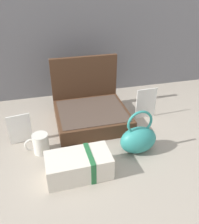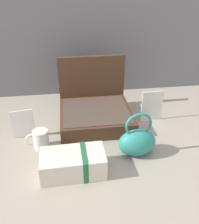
{
  "view_description": "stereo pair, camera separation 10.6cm",
  "coord_description": "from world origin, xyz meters",
  "px_view_note": "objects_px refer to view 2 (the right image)",
  "views": [
    {
      "loc": [
        -0.23,
        -0.91,
        0.71
      ],
      "look_at": [
        0.01,
        -0.02,
        0.17
      ],
      "focal_mm": 38.77,
      "sensor_mm": 36.0,
      "label": 1
    },
    {
      "loc": [
        -0.12,
        -0.93,
        0.71
      ],
      "look_at": [
        0.01,
        -0.02,
        0.17
      ],
      "focal_mm": 38.77,
      "sensor_mm": 36.0,
      "label": 2
    }
  ],
  "objects_px": {
    "cream_toiletry_bag": "(74,163)",
    "info_card_left": "(152,106)",
    "open_suitcase": "(95,109)",
    "poster_card_right": "(23,124)",
    "teal_pouch_handbag": "(137,142)",
    "coffee_mug": "(40,139)"
  },
  "relations": [
    {
      "from": "open_suitcase",
      "to": "info_card_left",
      "type": "height_order",
      "value": "open_suitcase"
    },
    {
      "from": "cream_toiletry_bag",
      "to": "poster_card_right",
      "type": "distance_m",
      "value": 0.36
    },
    {
      "from": "open_suitcase",
      "to": "cream_toiletry_bag",
      "type": "distance_m",
      "value": 0.42
    },
    {
      "from": "info_card_left",
      "to": "poster_card_right",
      "type": "distance_m",
      "value": 0.67
    },
    {
      "from": "cream_toiletry_bag",
      "to": "open_suitcase",
      "type": "bearing_deg",
      "value": 71.46
    },
    {
      "from": "teal_pouch_handbag",
      "to": "coffee_mug",
      "type": "distance_m",
      "value": 0.44
    },
    {
      "from": "cream_toiletry_bag",
      "to": "coffee_mug",
      "type": "xyz_separation_m",
      "value": [
        -0.14,
        0.18,
        -0.0
      ]
    },
    {
      "from": "open_suitcase",
      "to": "info_card_left",
      "type": "bearing_deg",
      "value": -9.59
    },
    {
      "from": "teal_pouch_handbag",
      "to": "info_card_left",
      "type": "distance_m",
      "value": 0.31
    },
    {
      "from": "coffee_mug",
      "to": "cream_toiletry_bag",
      "type": "bearing_deg",
      "value": -51.47
    },
    {
      "from": "open_suitcase",
      "to": "info_card_left",
      "type": "distance_m",
      "value": 0.31
    },
    {
      "from": "poster_card_right",
      "to": "info_card_left",
      "type": "bearing_deg",
      "value": -3.76
    },
    {
      "from": "open_suitcase",
      "to": "cream_toiletry_bag",
      "type": "height_order",
      "value": "open_suitcase"
    },
    {
      "from": "open_suitcase",
      "to": "info_card_left",
      "type": "xyz_separation_m",
      "value": [
        0.3,
        -0.05,
        0.02
      ]
    },
    {
      "from": "teal_pouch_handbag",
      "to": "info_card_left",
      "type": "xyz_separation_m",
      "value": [
        0.15,
        0.27,
        0.02
      ]
    },
    {
      "from": "cream_toiletry_bag",
      "to": "coffee_mug",
      "type": "height_order",
      "value": "cream_toiletry_bag"
    },
    {
      "from": "cream_toiletry_bag",
      "to": "info_card_left",
      "type": "relative_size",
      "value": 1.49
    },
    {
      "from": "open_suitcase",
      "to": "cream_toiletry_bag",
      "type": "relative_size",
      "value": 1.44
    },
    {
      "from": "cream_toiletry_bag",
      "to": "info_card_left",
      "type": "xyz_separation_m",
      "value": [
        0.43,
        0.34,
        0.04
      ]
    },
    {
      "from": "open_suitcase",
      "to": "teal_pouch_handbag",
      "type": "relative_size",
      "value": 1.75
    },
    {
      "from": "teal_pouch_handbag",
      "to": "info_card_left",
      "type": "relative_size",
      "value": 1.23
    },
    {
      "from": "teal_pouch_handbag",
      "to": "cream_toiletry_bag",
      "type": "distance_m",
      "value": 0.29
    }
  ]
}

